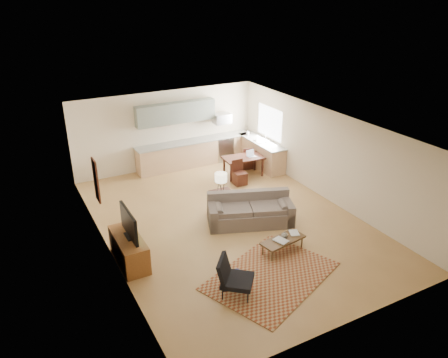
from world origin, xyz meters
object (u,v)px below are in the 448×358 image
console_table (221,202)px  armchair (237,277)px  coffee_table (283,245)px  dining_table (243,166)px  sofa (250,210)px  tv_credenza (129,249)px

console_table → armchair: bearing=-111.0°
console_table → coffee_table: bearing=-78.9°
console_table → dining_table: (1.89, 1.99, -0.01)m
sofa → coffee_table: (-0.01, -1.53, -0.24)m
armchair → console_table: 3.54m
sofa → tv_credenza: sofa is taller
dining_table → sofa: bearing=-112.1°
sofa → coffee_table: bearing=-69.7°
sofa → dining_table: bearing=83.7°
coffee_table → console_table: console_table is taller
sofa → console_table: 0.98m
coffee_table → armchair: size_ratio=1.36×
sofa → console_table: sofa is taller
coffee_table → sofa: bearing=80.4°
sofa → dining_table: sofa is taller
console_table → dining_table: 2.75m
sofa → dining_table: (1.46, 2.87, -0.07)m
armchair → dining_table: armchair is taller
coffee_table → tv_credenza: (-3.39, 1.31, 0.16)m
sofa → coffee_table: 1.55m
console_table → dining_table: size_ratio=0.52×
armchair → dining_table: size_ratio=0.63×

